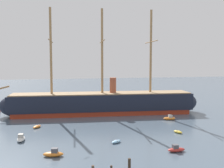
% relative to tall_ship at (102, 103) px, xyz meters
% --- Properties ---
extents(tall_ship, '(64.04, 15.05, 30.79)m').
position_rel_tall_ship_xyz_m(tall_ship, '(0.00, 0.00, 0.00)').
color(tall_ship, maroon).
rests_on(tall_ship, ground).
extents(motorboat_foreground_left, '(3.57, 1.95, 1.42)m').
position_rel_tall_ship_xyz_m(motorboat_foreground_left, '(-14.27, -32.87, -2.85)').
color(motorboat_foreground_left, orange).
rests_on(motorboat_foreground_left, ground).
extents(motorboat_foreground_right, '(3.11, 1.30, 1.30)m').
position_rel_tall_ship_xyz_m(motorboat_foreground_right, '(6.73, -35.15, -2.90)').
color(motorboat_foreground_right, '#B22D28').
rests_on(motorboat_foreground_right, ground).
extents(dinghy_near_centre, '(2.47, 2.12, 0.55)m').
position_rel_tall_ship_xyz_m(dinghy_near_centre, '(-2.37, -28.02, -3.08)').
color(dinghy_near_centre, '#7FB2D6').
rests_on(dinghy_near_centre, ground).
extents(motorboat_mid_left, '(1.60, 3.56, 1.47)m').
position_rel_tall_ship_xyz_m(motorboat_mid_left, '(-20.55, -22.70, -2.84)').
color(motorboat_mid_left, silver).
rests_on(motorboat_mid_left, ground).
extents(dinghy_mid_right, '(1.75, 2.45, 0.53)m').
position_rel_tall_ship_xyz_m(dinghy_mid_right, '(12.54, -24.06, -3.09)').
color(dinghy_mid_right, gold).
rests_on(dinghy_mid_right, ground).
extents(dinghy_alongside_bow, '(2.39, 2.82, 0.62)m').
position_rel_tall_ship_xyz_m(dinghy_alongside_bow, '(-18.06, -12.81, -3.04)').
color(dinghy_alongside_bow, orange).
rests_on(dinghy_alongside_bow, ground).
extents(motorboat_alongside_stern, '(3.46, 1.91, 1.37)m').
position_rel_tall_ship_xyz_m(motorboat_alongside_stern, '(16.22, -11.60, -2.87)').
color(motorboat_alongside_stern, orange).
rests_on(motorboat_alongside_stern, ground).
extents(dinghy_distant_centre, '(2.65, 1.38, 0.60)m').
position_rel_tall_ship_xyz_m(dinghy_distant_centre, '(-2.98, 15.50, -3.05)').
color(dinghy_distant_centre, gold).
rests_on(dinghy_distant_centre, ground).
extents(mooring_piling_right_pair, '(0.43, 0.43, 1.63)m').
position_rel_tall_ship_xyz_m(mooring_piling_right_pair, '(-3.37, -40.65, -2.54)').
color(mooring_piling_right_pair, '#382B1E').
rests_on(mooring_piling_right_pair, ground).
extents(seagull_in_flight, '(1.13, 0.87, 0.14)m').
position_rel_tall_ship_xyz_m(seagull_in_flight, '(-10.98, -24.14, 6.18)').
color(seagull_in_flight, silver).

